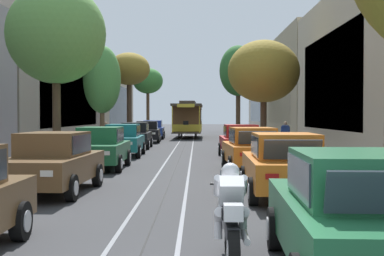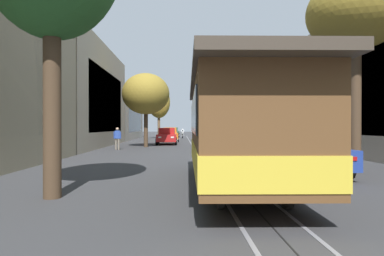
{
  "view_description": "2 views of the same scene",
  "coord_description": "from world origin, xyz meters",
  "px_view_note": "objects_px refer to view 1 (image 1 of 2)",
  "views": [
    {
      "loc": [
        0.82,
        -4.4,
        2.03
      ],
      "look_at": [
        0.58,
        20.64,
        1.42
      ],
      "focal_mm": 49.68,
      "sensor_mm": 36.0,
      "label": 1
    },
    {
      "loc": [
        1.55,
        52.87,
        1.71
      ],
      "look_at": [
        0.51,
        21.64,
        1.57
      ],
      "focal_mm": 31.18,
      "sensor_mm": 36.0,
      "label": 2
    }
  ],
  "objects_px": {
    "pedestrian_on_left_pavement": "(106,132)",
    "street_tree_kerb_left_second": "(56,34)",
    "parked_car_red_fourth_right": "(240,141)",
    "street_tree_kerb_right_second": "(264,72)",
    "parked_car_teal_fourth_left": "(123,140)",
    "street_tree_kerb_left_far": "(148,81)",
    "parked_car_blue_far_left": "(153,130)",
    "parked_car_orange_mid_right": "(252,149)",
    "street_tree_kerb_left_fourth": "(129,70)",
    "cable_car_trolley": "(188,119)",
    "parked_car_green_mid_left": "(100,148)",
    "parked_car_orange_second_right": "(284,165)",
    "street_tree_kerb_left_mid": "(102,80)",
    "street_tree_kerb_right_mid": "(238,71)",
    "motorcycle_with_rider": "(231,216)",
    "parked_car_brown_second_left": "(53,162)",
    "pedestrian_on_right_pavement": "(285,133)",
    "parked_car_green_near_right": "(357,214)",
    "parked_car_black_sixth_left": "(147,132)",
    "parked_car_black_fifth_left": "(135,135)"
  },
  "relations": [
    {
      "from": "parked_car_brown_second_left",
      "to": "parked_car_orange_second_right",
      "type": "xyz_separation_m",
      "value": [
        5.93,
        -0.62,
        0.0
      ]
    },
    {
      "from": "parked_car_red_fourth_right",
      "to": "street_tree_kerb_right_second",
      "type": "xyz_separation_m",
      "value": [
        1.59,
        3.95,
        3.63
      ]
    },
    {
      "from": "parked_car_brown_second_left",
      "to": "parked_car_green_near_right",
      "type": "distance_m",
      "value": 9.24
    },
    {
      "from": "parked_car_brown_second_left",
      "to": "street_tree_kerb_right_mid",
      "type": "bearing_deg",
      "value": 77.93
    },
    {
      "from": "pedestrian_on_left_pavement",
      "to": "parked_car_brown_second_left",
      "type": "bearing_deg",
      "value": -83.64
    },
    {
      "from": "pedestrian_on_left_pavement",
      "to": "street_tree_kerb_left_second",
      "type": "bearing_deg",
      "value": -86.45
    },
    {
      "from": "parked_car_red_fourth_right",
      "to": "motorcycle_with_rider",
      "type": "distance_m",
      "value": 18.19
    },
    {
      "from": "parked_car_teal_fourth_left",
      "to": "parked_car_orange_second_right",
      "type": "bearing_deg",
      "value": -65.96
    },
    {
      "from": "parked_car_green_mid_left",
      "to": "parked_car_black_sixth_left",
      "type": "bearing_deg",
      "value": 90.17
    },
    {
      "from": "street_tree_kerb_left_fourth",
      "to": "street_tree_kerb_right_mid",
      "type": "height_order",
      "value": "street_tree_kerb_right_mid"
    },
    {
      "from": "parked_car_black_sixth_left",
      "to": "street_tree_kerb_right_mid",
      "type": "height_order",
      "value": "street_tree_kerb_right_mid"
    },
    {
      "from": "parked_car_green_near_right",
      "to": "parked_car_orange_second_right",
      "type": "distance_m",
      "value": 6.6
    },
    {
      "from": "parked_car_blue_far_left",
      "to": "pedestrian_on_left_pavement",
      "type": "relative_size",
      "value": 2.81
    },
    {
      "from": "parked_car_black_fifth_left",
      "to": "parked_car_red_fourth_right",
      "type": "distance_m",
      "value": 9.31
    },
    {
      "from": "parked_car_black_fifth_left",
      "to": "motorcycle_with_rider",
      "type": "xyz_separation_m",
      "value": [
        4.27,
        -25.33,
        -0.15
      ]
    },
    {
      "from": "parked_car_teal_fourth_left",
      "to": "pedestrian_on_right_pavement",
      "type": "bearing_deg",
      "value": 34.81
    },
    {
      "from": "parked_car_red_fourth_right",
      "to": "pedestrian_on_right_pavement",
      "type": "distance_m",
      "value": 7.95
    },
    {
      "from": "street_tree_kerb_left_mid",
      "to": "parked_car_green_mid_left",
      "type": "bearing_deg",
      "value": -80.19
    },
    {
      "from": "parked_car_green_mid_left",
      "to": "motorcycle_with_rider",
      "type": "xyz_separation_m",
      "value": [
        4.12,
        -12.78,
        -0.15
      ]
    },
    {
      "from": "parked_car_green_mid_left",
      "to": "street_tree_kerb_left_second",
      "type": "bearing_deg",
      "value": -177.5
    },
    {
      "from": "parked_car_brown_second_left",
      "to": "parked_car_teal_fourth_left",
      "type": "bearing_deg",
      "value": 89.54
    },
    {
      "from": "street_tree_kerb_left_far",
      "to": "street_tree_kerb_right_second",
      "type": "distance_m",
      "value": 29.91
    },
    {
      "from": "street_tree_kerb_right_mid",
      "to": "cable_car_trolley",
      "type": "height_order",
      "value": "street_tree_kerb_right_mid"
    },
    {
      "from": "parked_car_teal_fourth_left",
      "to": "street_tree_kerb_left_far",
      "type": "bearing_deg",
      "value": 93.06
    },
    {
      "from": "parked_car_brown_second_left",
      "to": "parked_car_green_near_right",
      "type": "relative_size",
      "value": 1.0
    },
    {
      "from": "parked_car_green_mid_left",
      "to": "parked_car_red_fourth_right",
      "type": "bearing_deg",
      "value": 42.94
    },
    {
      "from": "parked_car_orange_mid_right",
      "to": "cable_car_trolley",
      "type": "bearing_deg",
      "value": 95.59
    },
    {
      "from": "parked_car_brown_second_left",
      "to": "parked_car_red_fourth_right",
      "type": "relative_size",
      "value": 1.01
    },
    {
      "from": "parked_car_blue_far_left",
      "to": "pedestrian_on_right_pavement",
      "type": "xyz_separation_m",
      "value": [
        9.2,
        -12.85,
        0.13
      ]
    },
    {
      "from": "street_tree_kerb_left_mid",
      "to": "street_tree_kerb_right_mid",
      "type": "xyz_separation_m",
      "value": [
        9.56,
        17.16,
        1.94
      ]
    },
    {
      "from": "parked_car_blue_far_left",
      "to": "motorcycle_with_rider",
      "type": "height_order",
      "value": "parked_car_blue_far_left"
    },
    {
      "from": "street_tree_kerb_left_fourth",
      "to": "cable_car_trolley",
      "type": "distance_m",
      "value": 7.26
    },
    {
      "from": "motorcycle_with_rider",
      "to": "street_tree_kerb_left_second",
      "type": "bearing_deg",
      "value": 114.35
    },
    {
      "from": "parked_car_orange_second_right",
      "to": "street_tree_kerb_left_fourth",
      "type": "height_order",
      "value": "street_tree_kerb_left_fourth"
    },
    {
      "from": "parked_car_orange_mid_right",
      "to": "pedestrian_on_right_pavement",
      "type": "xyz_separation_m",
      "value": [
        3.41,
        13.13,
        0.13
      ]
    },
    {
      "from": "parked_car_green_mid_left",
      "to": "parked_car_green_near_right",
      "type": "distance_m",
      "value": 14.58
    },
    {
      "from": "parked_car_teal_fourth_left",
      "to": "street_tree_kerb_left_second",
      "type": "xyz_separation_m",
      "value": [
        -1.62,
        -6.3,
        4.26
      ]
    },
    {
      "from": "street_tree_kerb_left_mid",
      "to": "cable_car_trolley",
      "type": "xyz_separation_m",
      "value": [
        4.92,
        16.26,
        -2.5
      ]
    },
    {
      "from": "parked_car_blue_far_left",
      "to": "parked_car_orange_mid_right",
      "type": "bearing_deg",
      "value": -77.44
    },
    {
      "from": "parked_car_orange_second_right",
      "to": "parked_car_black_sixth_left",
      "type": "bearing_deg",
      "value": 102.63
    },
    {
      "from": "parked_car_brown_second_left",
      "to": "pedestrian_on_left_pavement",
      "type": "bearing_deg",
      "value": 96.36
    },
    {
      "from": "parked_car_black_fifth_left",
      "to": "street_tree_kerb_right_second",
      "type": "xyz_separation_m",
      "value": [
        7.48,
        -3.26,
        3.63
      ]
    },
    {
      "from": "parked_car_orange_mid_right",
      "to": "parked_car_brown_second_left",
      "type": "bearing_deg",
      "value": -135.68
    },
    {
      "from": "parked_car_orange_mid_right",
      "to": "street_tree_kerb_right_second",
      "type": "height_order",
      "value": "street_tree_kerb_right_second"
    },
    {
      "from": "pedestrian_on_left_pavement",
      "to": "street_tree_kerb_left_far",
      "type": "bearing_deg",
      "value": 87.27
    },
    {
      "from": "parked_car_black_sixth_left",
      "to": "parked_car_red_fourth_right",
      "type": "bearing_deg",
      "value": -67.64
    },
    {
      "from": "parked_car_orange_mid_right",
      "to": "cable_car_trolley",
      "type": "height_order",
      "value": "cable_car_trolley"
    },
    {
      "from": "pedestrian_on_left_pavement",
      "to": "pedestrian_on_right_pavement",
      "type": "bearing_deg",
      "value": -20.32
    },
    {
      "from": "parked_car_teal_fourth_left",
      "to": "parked_car_orange_second_right",
      "type": "height_order",
      "value": "same"
    },
    {
      "from": "parked_car_orange_mid_right",
      "to": "street_tree_kerb_left_fourth",
      "type": "bearing_deg",
      "value": 106.85
    }
  ]
}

